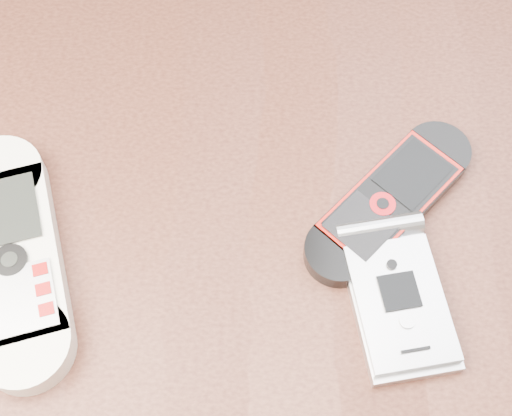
% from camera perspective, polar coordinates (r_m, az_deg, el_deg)
% --- Properties ---
extents(table, '(1.20, 0.80, 0.75)m').
position_cam_1_polar(table, '(0.58, -0.50, -5.20)').
color(table, black).
rests_on(table, ground).
extents(nokia_white, '(0.11, 0.19, 0.02)m').
position_cam_1_polar(nokia_white, '(0.48, -18.86, -3.69)').
color(nokia_white, white).
rests_on(nokia_white, table).
extents(nokia_black_red, '(0.14, 0.14, 0.01)m').
position_cam_1_polar(nokia_black_red, '(0.49, 10.63, 0.60)').
color(nokia_black_red, black).
rests_on(nokia_black_red, table).
extents(motorola_razr, '(0.08, 0.12, 0.02)m').
position_cam_1_polar(motorola_razr, '(0.46, 11.33, -7.22)').
color(motorola_razr, '#B6B6BB').
rests_on(motorola_razr, table).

